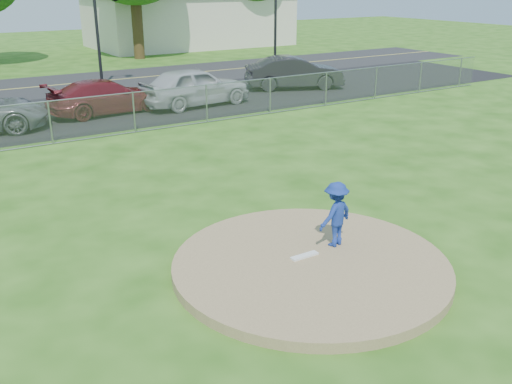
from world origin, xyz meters
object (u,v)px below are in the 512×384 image
at_px(parked_car_pearl, 195,86).
at_px(parked_car_charcoal, 294,73).
at_px(traffic_signal_right, 279,14).
at_px(commercial_building, 190,19).
at_px(pitcher, 336,214).
at_px(parked_car_darkred, 106,97).

height_order(parked_car_pearl, parked_car_charcoal, parked_car_pearl).
bearing_deg(traffic_signal_right, commercial_building, 83.71).
distance_m(pitcher, parked_car_darkred, 15.43).
height_order(commercial_building, parked_car_darkred, commercial_building).
distance_m(commercial_building, traffic_signal_right, 16.14).
distance_m(commercial_building, pitcher, 40.63).
bearing_deg(traffic_signal_right, parked_car_pearl, -143.34).
xyz_separation_m(traffic_signal_right, parked_car_pearl, (-9.18, -6.83, -2.49)).
xyz_separation_m(parked_car_darkred, parked_car_charcoal, (10.17, 0.54, 0.11)).
distance_m(pitcher, parked_car_charcoal, 19.10).
relative_size(commercial_building, pitcher, 12.05).
xyz_separation_m(commercial_building, parked_car_pearl, (-10.94, -22.83, -1.29)).
xyz_separation_m(pitcher, parked_car_darkred, (0.33, 15.42, -0.16)).
bearing_deg(commercial_building, parked_car_charcoal, -102.09).
xyz_separation_m(pitcher, parked_car_pearl, (4.21, 14.85, -0.01)).
xyz_separation_m(traffic_signal_right, pitcher, (-13.38, -21.68, -2.48)).
bearing_deg(parked_car_charcoal, commercial_building, 9.94).
distance_m(traffic_signal_right, parked_car_pearl, 11.71).
distance_m(pitcher, parked_car_pearl, 15.43).
bearing_deg(commercial_building, pitcher, -111.90).
relative_size(parked_car_darkred, parked_car_pearl, 0.97).
bearing_deg(parked_car_darkred, parked_car_pearl, -104.16).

